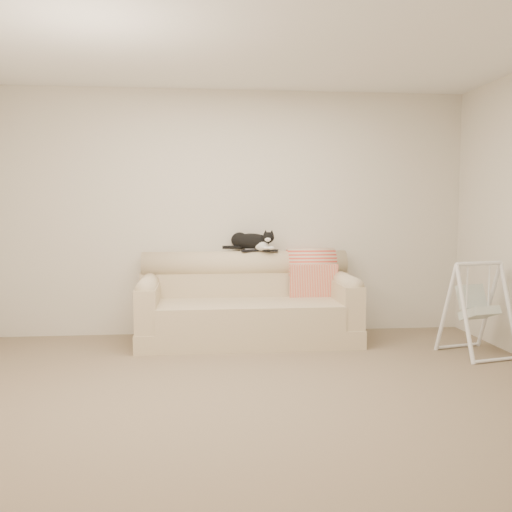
% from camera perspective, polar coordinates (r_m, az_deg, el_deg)
% --- Properties ---
extents(ground_plane, '(5.00, 5.00, 0.00)m').
position_cam_1_polar(ground_plane, '(4.37, -0.17, -13.29)').
color(ground_plane, '#6E604B').
rests_on(ground_plane, ground).
extents(room_shell, '(5.04, 4.04, 2.60)m').
position_cam_1_polar(room_shell, '(4.16, -0.18, 7.14)').
color(room_shell, beige).
rests_on(room_shell, ground).
extents(sofa, '(2.20, 0.93, 0.90)m').
position_cam_1_polar(sofa, '(5.86, -0.88, -5.04)').
color(sofa, '#C5B198').
rests_on(sofa, ground).
extents(remote_a, '(0.19, 0.10, 0.03)m').
position_cam_1_polar(remote_a, '(6.01, -0.64, 0.58)').
color(remote_a, black).
rests_on(remote_a, sofa).
extents(remote_b, '(0.18, 0.08, 0.02)m').
position_cam_1_polar(remote_b, '(6.02, 1.44, 0.57)').
color(remote_b, black).
rests_on(remote_b, sofa).
extents(tuxedo_cat, '(0.56, 0.37, 0.22)m').
position_cam_1_polar(tuxedo_cat, '(6.05, -0.46, 1.51)').
color(tuxedo_cat, black).
rests_on(tuxedo_cat, sofa).
extents(throw_blanket, '(0.51, 0.38, 0.58)m').
position_cam_1_polar(throw_blanket, '(6.13, 5.52, -1.09)').
color(throw_blanket, '#E63F2B').
rests_on(throw_blanket, sofa).
extents(baby_swing, '(0.64, 0.67, 0.87)m').
position_cam_1_polar(baby_swing, '(5.66, 21.22, -4.89)').
color(baby_swing, white).
rests_on(baby_swing, ground).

